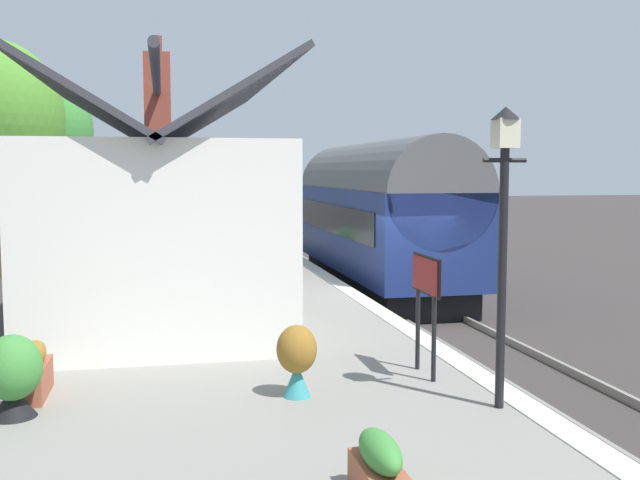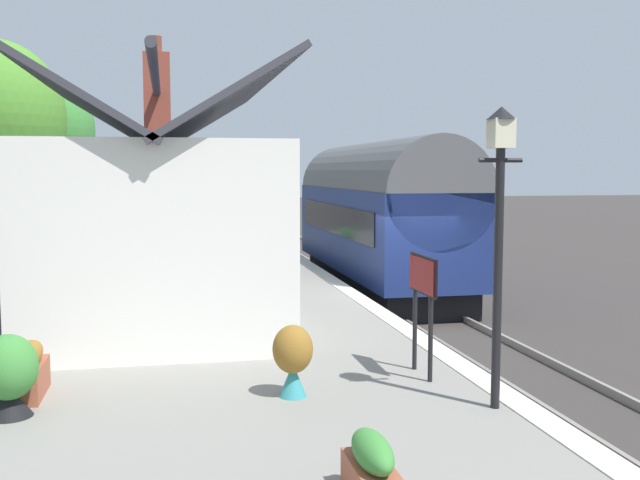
# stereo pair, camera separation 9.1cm
# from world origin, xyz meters

# --- Properties ---
(ground_plane) EXTENTS (160.00, 160.00, 0.00)m
(ground_plane) POSITION_xyz_m (0.00, 0.00, 0.00)
(ground_plane) COLOR #383330
(platform) EXTENTS (32.00, 6.59, 0.84)m
(platform) POSITION_xyz_m (0.00, 4.30, 0.42)
(platform) COLOR gray
(platform) RESTS_ON ground
(platform_edge_coping) EXTENTS (32.00, 0.36, 0.02)m
(platform_edge_coping) POSITION_xyz_m (0.00, 1.18, 0.84)
(platform_edge_coping) COLOR beige
(platform_edge_coping) RESTS_ON platform
(rail_near) EXTENTS (52.00, 0.08, 0.14)m
(rail_near) POSITION_xyz_m (0.00, -1.62, 0.07)
(rail_near) COLOR gray
(rail_near) RESTS_ON ground
(rail_far) EXTENTS (52.00, 0.08, 0.14)m
(rail_far) POSITION_xyz_m (0.00, -0.18, 0.07)
(rail_far) COLOR gray
(rail_far) RESTS_ON ground
(train) EXTENTS (10.21, 2.73, 4.32)m
(train) POSITION_xyz_m (4.87, -0.90, 2.22)
(train) COLOR black
(train) RESTS_ON ground
(station_building) EXTENTS (8.44, 4.24, 5.52)m
(station_building) POSITION_xyz_m (-1.41, 5.24, 2.50)
(station_building) COLOR white
(station_building) RESTS_ON platform
(bench_near_building) EXTENTS (1.41, 0.48, 0.88)m
(bench_near_building) POSITION_xyz_m (7.97, 3.66, 1.31)
(bench_near_building) COLOR #26727F
(bench_near_building) RESTS_ON platform
(bench_platform_end) EXTENTS (1.41, 0.48, 0.88)m
(bench_platform_end) POSITION_xyz_m (5.11, 3.67, 1.31)
(bench_platform_end) COLOR #26727F
(bench_platform_end) RESTS_ON platform
(planter_bench_left) EXTENTS (0.63, 0.63, 0.90)m
(planter_bench_left) POSITION_xyz_m (-7.23, 6.79, 1.30)
(planter_bench_left) COLOR black
(planter_bench_left) RESTS_ON platform
(planter_corner_building) EXTENTS (0.48, 0.48, 0.86)m
(planter_corner_building) POSITION_xyz_m (-7.15, 3.67, 1.31)
(planter_corner_building) COLOR teal
(planter_corner_building) RESTS_ON platform
(planter_by_door) EXTENTS (0.94, 0.32, 0.65)m
(planter_by_door) POSITION_xyz_m (-6.50, 6.70, 1.15)
(planter_by_door) COLOR #9E5138
(planter_by_door) RESTS_ON platform
(planter_under_sign) EXTENTS (0.85, 0.32, 0.57)m
(planter_under_sign) POSITION_xyz_m (-10.04, 3.51, 1.11)
(planter_under_sign) COLOR #9E5138
(planter_under_sign) RESTS_ON platform
(planter_edge_far) EXTENTS (0.54, 0.54, 0.80)m
(planter_edge_far) POSITION_xyz_m (8.19, 1.70, 1.23)
(planter_edge_far) COLOR #9E5138
(planter_edge_far) RESTS_ON platform
(lamp_post_platform) EXTENTS (0.32, 0.50, 3.35)m
(lamp_post_platform) POSITION_xyz_m (-8.02, 1.51, 3.20)
(lamp_post_platform) COLOR black
(lamp_post_platform) RESTS_ON platform
(station_sign_board) EXTENTS (0.96, 0.06, 1.57)m
(station_sign_board) POSITION_xyz_m (-6.59, 1.87, 2.02)
(station_sign_board) COLOR black
(station_sign_board) RESTS_ON platform
(tree_far_right) EXTENTS (3.95, 4.01, 7.08)m
(tree_far_right) POSITION_xyz_m (13.49, 9.67, 5.03)
(tree_far_right) COLOR #4C3828
(tree_far_right) RESTS_ON ground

